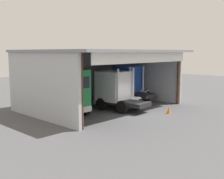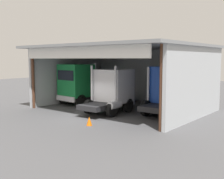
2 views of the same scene
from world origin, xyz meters
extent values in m
plane|color=#4C4C4F|center=(0.00, 0.00, 0.00)|extent=(80.00, 80.00, 0.00)
cube|color=#ADB2B7|center=(0.00, 9.02, 2.48)|extent=(12.56, 0.24, 4.95)
cube|color=#ADB2B7|center=(-6.28, 4.51, 2.48)|extent=(0.24, 9.02, 4.95)
cube|color=#ADB2B7|center=(6.28, 4.51, 2.48)|extent=(0.24, 9.02, 4.95)
cube|color=gray|center=(0.00, 4.00, 5.05)|extent=(13.16, 10.03, 0.20)
cylinder|color=#4C2D1E|center=(-6.03, 0.15, 2.48)|extent=(0.24, 0.24, 4.95)
cylinder|color=#4C2D1E|center=(6.03, 0.15, 2.48)|extent=(0.24, 0.24, 4.95)
cube|color=white|center=(0.00, -0.40, 4.60)|extent=(11.31, 0.12, 0.90)
cube|color=#197F3D|center=(-4.43, 3.51, 2.22)|extent=(2.67, 2.46, 2.84)
cube|color=black|center=(-4.51, 2.35, 2.71)|extent=(2.14, 0.20, 0.85)
cube|color=silver|center=(-4.51, 2.32, 0.70)|extent=(2.40, 0.32, 0.44)
cube|color=#232326|center=(-4.31, 5.34, 0.73)|extent=(2.11, 3.44, 0.36)
cylinder|color=silver|center=(-3.21, 4.73, 2.14)|extent=(0.18, 0.18, 3.18)
cylinder|color=silver|center=(-5.47, 4.88, 2.14)|extent=(0.18, 0.18, 3.18)
cylinder|color=silver|center=(-5.46, 5.11, 0.85)|extent=(0.64, 1.24, 0.56)
cylinder|color=black|center=(-3.35, 2.98, 0.55)|extent=(0.37, 1.11, 1.10)
cylinder|color=black|center=(-5.57, 3.13, 0.55)|extent=(0.37, 1.11, 1.10)
cylinder|color=black|center=(-3.20, 5.26, 0.55)|extent=(0.37, 1.11, 1.10)
cylinder|color=black|center=(-5.41, 5.41, 0.55)|extent=(0.37, 1.11, 1.10)
cube|color=white|center=(0.18, 3.13, 2.05)|extent=(2.58, 2.52, 2.53)
cube|color=black|center=(0.09, 4.32, 2.49)|extent=(2.05, 0.21, 0.76)
cube|color=silver|center=(0.09, 4.35, 0.68)|extent=(2.30, 0.32, 0.44)
cube|color=#232326|center=(0.30, 1.39, 0.71)|extent=(2.03, 3.29, 0.36)
cylinder|color=silver|center=(-0.81, 1.73, 2.08)|extent=(0.18, 0.18, 3.09)
cylinder|color=silver|center=(1.35, 1.89, 2.08)|extent=(0.18, 0.18, 3.09)
cylinder|color=silver|center=(1.36, 1.77, 0.83)|extent=(0.65, 1.24, 0.56)
cylinder|color=black|center=(-0.91, 3.52, 0.53)|extent=(0.38, 1.08, 1.07)
cylinder|color=black|center=(1.20, 3.68, 0.53)|extent=(0.38, 1.08, 1.07)
cylinder|color=black|center=(-0.75, 1.31, 0.53)|extent=(0.38, 1.08, 1.07)
cylinder|color=black|center=(1.36, 1.47, 0.53)|extent=(0.38, 1.08, 1.07)
cube|color=#1E47B7|center=(4.08, 4.89, 2.19)|extent=(2.54, 2.23, 2.73)
cube|color=black|center=(4.04, 5.98, 2.67)|extent=(2.10, 0.13, 0.82)
cube|color=silver|center=(4.04, 6.01, 0.72)|extent=(2.35, 0.24, 0.44)
cube|color=#232326|center=(4.13, 3.32, 0.75)|extent=(1.95, 2.91, 0.36)
cylinder|color=silver|center=(3.01, 3.63, 2.06)|extent=(0.18, 0.18, 2.96)
cylinder|color=silver|center=(5.23, 3.71, 2.06)|extent=(0.18, 0.18, 2.96)
cylinder|color=silver|center=(5.23, 3.66, 0.87)|extent=(0.60, 1.22, 0.56)
cylinder|color=black|center=(2.98, 5.28, 0.57)|extent=(0.34, 1.16, 1.15)
cylinder|color=black|center=(5.15, 5.36, 0.57)|extent=(0.34, 1.16, 1.15)
cylinder|color=black|center=(3.05, 3.29, 0.57)|extent=(0.34, 1.16, 1.15)
cylinder|color=black|center=(5.22, 3.36, 0.57)|extent=(0.34, 1.16, 1.15)
cylinder|color=#194CB2|center=(-2.30, 7.58, 0.47)|extent=(0.58, 0.58, 0.94)
cube|color=red|center=(-1.73, 7.37, 0.50)|extent=(0.90, 0.60, 1.00)
cone|color=orange|center=(1.90, -1.42, 0.28)|extent=(0.36, 0.36, 0.56)
camera|label=1|loc=(-17.22, -13.03, 4.98)|focal=43.96mm
camera|label=2|loc=(13.74, -13.73, 4.11)|focal=44.86mm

